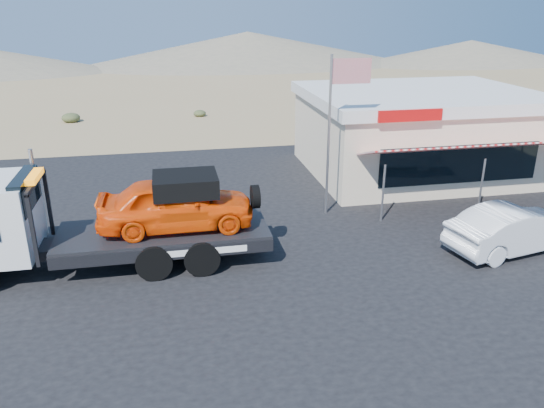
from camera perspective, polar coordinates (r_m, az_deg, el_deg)
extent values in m
plane|color=#978256|center=(15.98, -5.89, -8.11)|extent=(120.00, 120.00, 0.00)
cube|color=black|center=(18.88, -0.76, -3.22)|extent=(32.00, 24.00, 0.02)
cylinder|color=black|center=(16.15, -12.57, -5.97)|extent=(1.08, 0.59, 1.08)
cylinder|color=black|center=(18.11, -12.51, -2.93)|extent=(1.08, 0.59, 1.08)
cylinder|color=black|center=(16.15, -7.58, -5.62)|extent=(1.08, 0.59, 1.08)
cylinder|color=black|center=(18.11, -8.08, -2.62)|extent=(1.08, 0.59, 1.08)
cube|color=black|center=(17.11, -15.47, -4.06)|extent=(8.85, 1.08, 0.32)
cube|color=black|center=(16.89, -25.03, 1.25)|extent=(0.38, 2.16, 0.97)
cube|color=black|center=(17.07, -23.57, -1.22)|extent=(0.11, 2.37, 2.16)
cube|color=orange|center=(16.69, -24.18, 2.73)|extent=(0.27, 1.29, 0.16)
cube|color=black|center=(16.93, -11.56, -2.88)|extent=(6.47, 2.48, 0.16)
imported|color=#FF4A07|center=(16.59, -10.30, 0.03)|extent=(4.75, 1.91, 1.62)
cube|color=black|center=(16.39, -9.30, 2.12)|extent=(1.94, 1.62, 0.59)
imported|color=silver|center=(19.08, 24.61, -2.44)|extent=(4.87, 2.51, 1.53)
cube|color=beige|center=(26.42, 15.28, 7.00)|extent=(10.00, 8.00, 3.40)
cube|color=white|center=(26.05, 15.69, 11.16)|extent=(10.40, 8.40, 0.50)
cube|color=red|center=(21.19, 14.66, 9.19)|extent=(2.60, 0.12, 0.45)
cube|color=black|center=(23.07, 19.55, 4.06)|extent=(7.00, 0.06, 1.60)
cube|color=red|center=(22.11, 20.97, 5.75)|extent=(9.00, 1.73, 0.61)
cylinder|color=#99999E|center=(19.98, 11.86, 1.13)|extent=(0.08, 0.08, 2.20)
cylinder|color=#99999E|center=(21.83, 21.59, 1.77)|extent=(0.08, 0.08, 2.20)
cylinder|color=#99999E|center=(19.91, 6.12, 7.10)|extent=(0.10, 0.10, 6.00)
cube|color=#B20C14|center=(19.73, 8.53, 13.96)|extent=(1.50, 0.02, 0.90)
ellipsoid|color=#3C4525|center=(39.50, -20.83, 8.72)|extent=(1.23, 1.23, 0.66)
ellipsoid|color=#3C4525|center=(39.26, -7.79, 9.68)|extent=(0.89, 0.89, 0.48)
cone|color=#726B59|center=(73.03, -2.59, 16.40)|extent=(44.00, 44.00, 4.20)
cone|color=#726B59|center=(79.68, 20.57, 15.10)|extent=(32.00, 32.00, 3.00)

